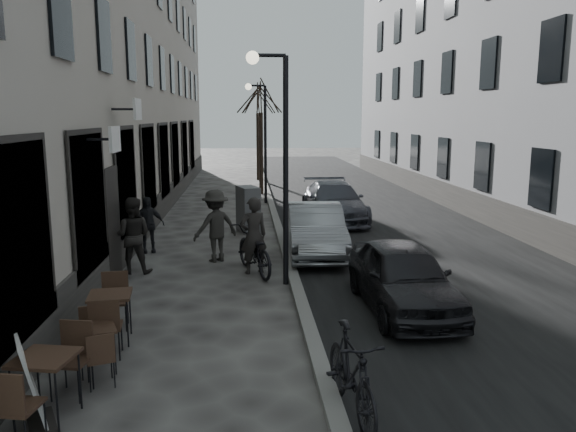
{
  "coord_description": "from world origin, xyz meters",
  "views": [
    {
      "loc": [
        -0.89,
        -6.19,
        3.75
      ],
      "look_at": [
        -0.05,
        4.66,
        1.8
      ],
      "focal_mm": 35.0,
      "sensor_mm": 36.0,
      "label": 1
    }
  ],
  "objects": [
    {
      "name": "pedestrian_near",
      "position": [
        -3.6,
        7.21,
        0.92
      ],
      "size": [
        0.95,
        0.76,
        1.84
      ],
      "primitive_type": "imported",
      "rotation": [
        0.0,
        0.0,
        3.07
      ],
      "color": "black",
      "rests_on": "ground"
    },
    {
      "name": "road",
      "position": [
        3.85,
        16.0,
        0.0
      ],
      "size": [
        7.3,
        60.0,
        0.0
      ],
      "primitive_type": "cube",
      "color": "black",
      "rests_on": "ground"
    },
    {
      "name": "ground",
      "position": [
        0.0,
        0.0,
        0.0
      ],
      "size": [
        120.0,
        120.0,
        0.0
      ],
      "primitive_type": "plane",
      "color": "#353230",
      "rests_on": "ground"
    },
    {
      "name": "moped",
      "position": [
        0.41,
        0.29,
        0.57
      ],
      "size": [
        0.76,
        1.95,
        1.14
      ],
      "primitive_type": "imported",
      "rotation": [
        0.0,
        0.0,
        0.12
      ],
      "color": "black",
      "rests_on": "ground"
    },
    {
      "name": "bistro_set_b",
      "position": [
        -3.11,
        1.83,
        0.41
      ],
      "size": [
        0.81,
        1.4,
        0.8
      ],
      "rotation": [
        0.0,
        0.0,
        0.35
      ],
      "color": "#311E16",
      "rests_on": "ground"
    },
    {
      "name": "streetlamp_near",
      "position": [
        -0.17,
        6.0,
        3.16
      ],
      "size": [
        0.9,
        0.28,
        5.09
      ],
      "color": "black",
      "rests_on": "ground"
    },
    {
      "name": "cyclist_rider",
      "position": [
        -0.71,
        6.95,
        0.93
      ],
      "size": [
        0.78,
        0.64,
        1.86
      ],
      "primitive_type": "imported",
      "rotation": [
        0.0,
        0.0,
        3.47
      ],
      "color": "black",
      "rests_on": "ground"
    },
    {
      "name": "bicycle",
      "position": [
        -0.71,
        6.95,
        0.57
      ],
      "size": [
        1.4,
        2.29,
        1.13
      ],
      "primitive_type": "imported",
      "rotation": [
        0.0,
        0.0,
        3.47
      ],
      "color": "black",
      "rests_on": "ground"
    },
    {
      "name": "pedestrian_far",
      "position": [
        -3.6,
        9.28,
        0.78
      ],
      "size": [
        0.98,
        0.57,
        1.57
      ],
      "primitive_type": "imported",
      "rotation": [
        0.0,
        0.0,
        0.22
      ],
      "color": "black",
      "rests_on": "ground"
    },
    {
      "name": "streetlamp_far",
      "position": [
        -0.17,
        18.0,
        3.16
      ],
      "size": [
        0.9,
        0.28,
        5.09
      ],
      "color": "black",
      "rests_on": "ground"
    },
    {
      "name": "pedestrian_mid",
      "position": [
        -1.67,
        8.16,
        0.94
      ],
      "size": [
        1.4,
        1.21,
        1.88
      ],
      "primitive_type": "imported",
      "rotation": [
        0.0,
        0.0,
        3.66
      ],
      "color": "#292724",
      "rests_on": "ground"
    },
    {
      "name": "building_left",
      "position": [
        -6.0,
        16.5,
        8.0
      ],
      "size": [
        4.0,
        35.0,
        16.0
      ],
      "primitive_type": "cube",
      "color": "#A89E8D",
      "rests_on": "ground"
    },
    {
      "name": "sign_board",
      "position": [
        -3.5,
        0.4,
        0.44
      ],
      "size": [
        0.61,
        0.71,
        1.09
      ],
      "rotation": [
        0.0,
        0.0,
        0.43
      ],
      "color": "black",
      "rests_on": "ground"
    },
    {
      "name": "bistro_set_c",
      "position": [
        -3.16,
        2.94,
        0.51
      ],
      "size": [
        0.76,
        1.72,
        0.99
      ],
      "rotation": [
        0.0,
        0.0,
        0.12
      ],
      "color": "#311E16",
      "rests_on": "ground"
    },
    {
      "name": "kerb",
      "position": [
        0.2,
        16.0,
        0.06
      ],
      "size": [
        0.25,
        60.0,
        0.12
      ],
      "primitive_type": "cube",
      "color": "slate",
      "rests_on": "ground"
    },
    {
      "name": "tree_near",
      "position": [
        -0.1,
        21.0,
        4.66
      ],
      "size": [
        2.4,
        2.4,
        5.7
      ],
      "color": "black",
      "rests_on": "ground"
    },
    {
      "name": "building_right",
      "position": [
        9.5,
        16.5,
        8.0
      ],
      "size": [
        4.0,
        35.0,
        16.0
      ],
      "primitive_type": "cube",
      "color": "gray",
      "rests_on": "ground"
    },
    {
      "name": "bistro_set_a",
      "position": [
        -3.38,
        0.5,
        0.51
      ],
      "size": [
        0.8,
        1.73,
        0.99
      ],
      "rotation": [
        0.0,
        0.0,
        -0.19
      ],
      "color": "#311E16",
      "rests_on": "ground"
    },
    {
      "name": "utility_cabinet",
      "position": [
        -0.8,
        11.86,
        0.74
      ],
      "size": [
        0.82,
        1.11,
        1.49
      ],
      "primitive_type": "cube",
      "rotation": [
        0.0,
        0.0,
        0.31
      ],
      "color": "#5C5C5E",
      "rests_on": "ground"
    },
    {
      "name": "car_far",
      "position": [
        2.3,
        13.65,
        0.69
      ],
      "size": [
        2.02,
        4.8,
        1.39
      ],
      "primitive_type": "imported",
      "rotation": [
        0.0,
        0.0,
        0.02
      ],
      "color": "#3F414B",
      "rests_on": "ground"
    },
    {
      "name": "car_mid",
      "position": [
        1.0,
        8.69,
        0.68
      ],
      "size": [
        1.62,
        4.21,
        1.37
      ],
      "primitive_type": "imported",
      "rotation": [
        0.0,
        0.0,
        -0.04
      ],
      "color": "gray",
      "rests_on": "ground"
    },
    {
      "name": "car_near",
      "position": [
        2.15,
        4.15,
        0.67
      ],
      "size": [
        1.67,
        3.94,
        1.33
      ],
      "primitive_type": "imported",
      "rotation": [
        0.0,
        0.0,
        0.03
      ],
      "color": "black",
      "rests_on": "ground"
    },
    {
      "name": "tree_far",
      "position": [
        -0.1,
        27.0,
        4.66
      ],
      "size": [
        2.4,
        2.4,
        5.7
      ],
      "color": "black",
      "rests_on": "ground"
    }
  ]
}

